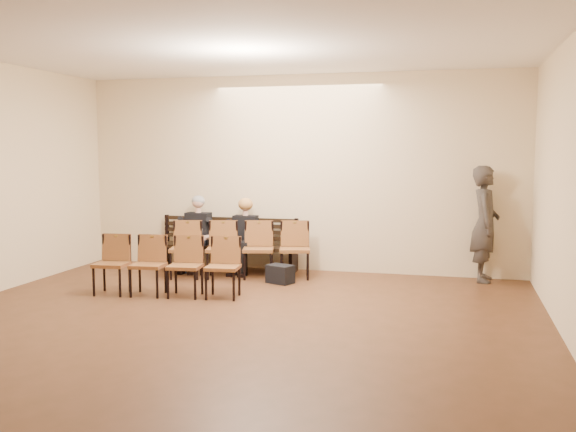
# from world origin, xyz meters

# --- Properties ---
(ground) EXTENTS (10.00, 10.00, 0.00)m
(ground) POSITION_xyz_m (0.00, 0.00, 0.00)
(ground) COLOR #56311D
(ground) RESTS_ON ground
(room_walls) EXTENTS (8.02, 10.01, 3.51)m
(room_walls) POSITION_xyz_m (0.00, 0.79, 2.54)
(room_walls) COLOR beige
(room_walls) RESTS_ON ground
(bench) EXTENTS (2.60, 0.90, 0.45)m
(bench) POSITION_xyz_m (-1.24, 4.65, 0.23)
(bench) COLOR black
(bench) RESTS_ON ground
(seated_man) EXTENTS (0.55, 0.76, 1.32)m
(seated_man) POSITION_xyz_m (-1.77, 4.53, 0.66)
(seated_man) COLOR black
(seated_man) RESTS_ON ground
(seated_woman) EXTENTS (0.52, 0.72, 1.22)m
(seated_woman) POSITION_xyz_m (-0.87, 4.53, 0.61)
(seated_woman) COLOR black
(seated_woman) RESTS_ON ground
(laptop) EXTENTS (0.35, 0.28, 0.25)m
(laptop) POSITION_xyz_m (-1.81, 4.35, 0.58)
(laptop) COLOR #B9B9BE
(laptop) RESTS_ON bench
(water_bottle) EXTENTS (0.08, 0.08, 0.24)m
(water_bottle) POSITION_xyz_m (-0.74, 4.30, 0.57)
(water_bottle) COLOR silver
(water_bottle) RESTS_ON bench
(bag) EXTENTS (0.48, 0.41, 0.30)m
(bag) POSITION_xyz_m (0.02, 3.75, 0.15)
(bag) COLOR black
(bag) RESTS_ON ground
(passerby) EXTENTS (0.55, 0.82, 2.20)m
(passerby) POSITION_xyz_m (3.24, 4.75, 1.10)
(passerby) COLOR #36302C
(passerby) RESTS_ON ground
(chair_row_front) EXTENTS (2.42, 1.07, 0.97)m
(chair_row_front) POSITION_xyz_m (-0.76, 4.00, 0.49)
(chair_row_front) COLOR brown
(chair_row_front) RESTS_ON ground
(chair_row_back) EXTENTS (2.24, 0.73, 0.90)m
(chair_row_back) POSITION_xyz_m (-1.38, 2.44, 0.45)
(chair_row_back) COLOR brown
(chair_row_back) RESTS_ON ground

